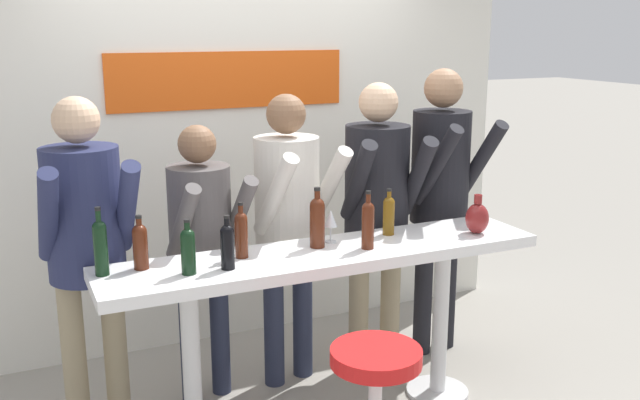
{
  "coord_description": "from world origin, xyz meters",
  "views": [
    {
      "loc": [
        -1.48,
        -3.16,
        2.1
      ],
      "look_at": [
        0.0,
        0.07,
        1.22
      ],
      "focal_mm": 40.0,
      "sensor_mm": 36.0,
      "label": 1
    }
  ],
  "objects_px": {
    "person_left": "(202,235)",
    "wine_bottle_1": "(227,244)",
    "decorative_vase": "(477,218)",
    "wine_bottle_0": "(188,249)",
    "wine_bottle_2": "(140,244)",
    "person_center": "(377,197)",
    "wine_bottle_7": "(100,245)",
    "person_center_right": "(441,180)",
    "wine_glass_0": "(331,219)",
    "wine_bottle_3": "(368,223)",
    "wine_bottle_4": "(317,220)",
    "tasting_table": "(326,282)",
    "wine_bottle_6": "(389,214)",
    "person_center_left": "(288,209)",
    "person_far_left": "(85,232)",
    "wine_bottle_5": "(241,232)"
  },
  "relations": [
    {
      "from": "person_far_left",
      "to": "wine_bottle_2",
      "type": "distance_m",
      "value": 0.39
    },
    {
      "from": "wine_bottle_1",
      "to": "wine_bottle_3",
      "type": "distance_m",
      "value": 0.75
    },
    {
      "from": "wine_bottle_4",
      "to": "decorative_vase",
      "type": "relative_size",
      "value": 1.45
    },
    {
      "from": "person_center_left",
      "to": "wine_bottle_7",
      "type": "distance_m",
      "value": 1.18
    },
    {
      "from": "wine_bottle_1",
      "to": "person_left",
      "type": "bearing_deg",
      "value": 86.97
    },
    {
      "from": "wine_bottle_5",
      "to": "wine_bottle_1",
      "type": "bearing_deg",
      "value": -129.92
    },
    {
      "from": "person_center",
      "to": "wine_bottle_3",
      "type": "xyz_separation_m",
      "value": [
        -0.34,
        -0.52,
        0.01
      ]
    },
    {
      "from": "person_center_left",
      "to": "wine_bottle_1",
      "type": "xyz_separation_m",
      "value": [
        -0.54,
        -0.58,
        0.03
      ]
    },
    {
      "from": "wine_bottle_2",
      "to": "wine_bottle_6",
      "type": "distance_m",
      "value": 1.35
    },
    {
      "from": "person_center",
      "to": "decorative_vase",
      "type": "height_order",
      "value": "person_center"
    },
    {
      "from": "wine_bottle_7",
      "to": "decorative_vase",
      "type": "bearing_deg",
      "value": -4.62
    },
    {
      "from": "wine_bottle_7",
      "to": "wine_glass_0",
      "type": "relative_size",
      "value": 1.84
    },
    {
      "from": "wine_bottle_1",
      "to": "tasting_table",
      "type": "bearing_deg",
      "value": 6.79
    },
    {
      "from": "person_far_left",
      "to": "person_center_right",
      "type": "height_order",
      "value": "person_center_right"
    },
    {
      "from": "tasting_table",
      "to": "wine_bottle_6",
      "type": "bearing_deg",
      "value": 14.95
    },
    {
      "from": "wine_bottle_1",
      "to": "wine_bottle_2",
      "type": "distance_m",
      "value": 0.41
    },
    {
      "from": "tasting_table",
      "to": "wine_bottle_7",
      "type": "bearing_deg",
      "value": 175.16
    },
    {
      "from": "wine_bottle_1",
      "to": "wine_bottle_6",
      "type": "bearing_deg",
      "value": 10.47
    },
    {
      "from": "wine_bottle_1",
      "to": "decorative_vase",
      "type": "relative_size",
      "value": 1.19
    },
    {
      "from": "person_center",
      "to": "wine_bottle_7",
      "type": "bearing_deg",
      "value": -160.89
    },
    {
      "from": "wine_bottle_7",
      "to": "wine_bottle_1",
      "type": "bearing_deg",
      "value": -15.83
    },
    {
      "from": "wine_bottle_0",
      "to": "wine_bottle_2",
      "type": "xyz_separation_m",
      "value": [
        -0.19,
        0.16,
        0.0
      ]
    },
    {
      "from": "wine_bottle_6",
      "to": "wine_bottle_1",
      "type": "bearing_deg",
      "value": -169.53
    },
    {
      "from": "wine_bottle_1",
      "to": "wine_bottle_4",
      "type": "distance_m",
      "value": 0.54
    },
    {
      "from": "decorative_vase",
      "to": "wine_bottle_6",
      "type": "bearing_deg",
      "value": 158.08
    },
    {
      "from": "person_center_right",
      "to": "decorative_vase",
      "type": "bearing_deg",
      "value": -109.26
    },
    {
      "from": "person_center",
      "to": "wine_bottle_2",
      "type": "xyz_separation_m",
      "value": [
        -1.47,
        -0.35,
        -0.0
      ]
    },
    {
      "from": "person_left",
      "to": "wine_bottle_1",
      "type": "relative_size",
      "value": 6.05
    },
    {
      "from": "person_left",
      "to": "wine_bottle_7",
      "type": "bearing_deg",
      "value": -154.06
    },
    {
      "from": "person_center",
      "to": "wine_glass_0",
      "type": "distance_m",
      "value": 0.58
    },
    {
      "from": "person_left",
      "to": "wine_bottle_5",
      "type": "bearing_deg",
      "value": -89.67
    },
    {
      "from": "wine_bottle_0",
      "to": "person_center",
      "type": "bearing_deg",
      "value": 21.97
    },
    {
      "from": "person_center_right",
      "to": "wine_bottle_6",
      "type": "height_order",
      "value": "person_center_right"
    },
    {
      "from": "person_left",
      "to": "wine_glass_0",
      "type": "relative_size",
      "value": 8.96
    },
    {
      "from": "person_center_right",
      "to": "wine_glass_0",
      "type": "relative_size",
      "value": 10.43
    },
    {
      "from": "person_far_left",
      "to": "wine_glass_0",
      "type": "bearing_deg",
      "value": -17.06
    },
    {
      "from": "wine_bottle_5",
      "to": "wine_bottle_3",
      "type": "bearing_deg",
      "value": -11.66
    },
    {
      "from": "wine_bottle_6",
      "to": "wine_bottle_4",
      "type": "bearing_deg",
      "value": -174.21
    },
    {
      "from": "person_far_left",
      "to": "wine_bottle_2",
      "type": "height_order",
      "value": "person_far_left"
    },
    {
      "from": "person_center",
      "to": "wine_bottle_3",
      "type": "relative_size",
      "value": 5.81
    },
    {
      "from": "person_left",
      "to": "wine_bottle_2",
      "type": "distance_m",
      "value": 0.59
    },
    {
      "from": "wine_bottle_7",
      "to": "person_center",
      "type": "bearing_deg",
      "value": 12.55
    },
    {
      "from": "wine_bottle_6",
      "to": "person_center_left",
      "type": "bearing_deg",
      "value": 137.06
    },
    {
      "from": "person_left",
      "to": "wine_bottle_7",
      "type": "relative_size",
      "value": 4.88
    },
    {
      "from": "person_center",
      "to": "decorative_vase",
      "type": "distance_m",
      "value": 0.63
    },
    {
      "from": "person_left",
      "to": "wine_bottle_7",
      "type": "distance_m",
      "value": 0.74
    },
    {
      "from": "wine_bottle_4",
      "to": "wine_glass_0",
      "type": "distance_m",
      "value": 0.11
    },
    {
      "from": "wine_bottle_2",
      "to": "wine_bottle_3",
      "type": "bearing_deg",
      "value": -8.41
    },
    {
      "from": "wine_bottle_1",
      "to": "wine_bottle_5",
      "type": "height_order",
      "value": "wine_bottle_5"
    },
    {
      "from": "wine_bottle_2",
      "to": "wine_bottle_7",
      "type": "height_order",
      "value": "wine_bottle_7"
    }
  ]
}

